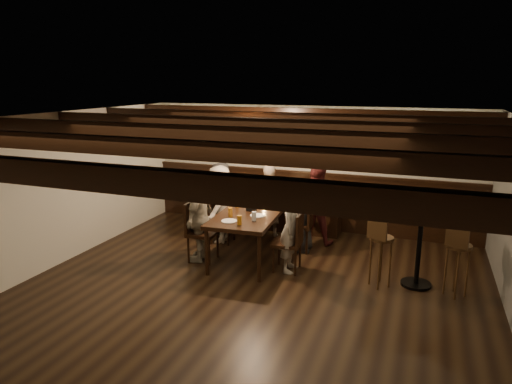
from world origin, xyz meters
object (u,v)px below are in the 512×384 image
at_px(bar_stool_left, 380,260).
at_px(person_right_near, 302,216).
at_px(person_bench_right, 315,204).
at_px(high_top_table, 420,241).
at_px(chair_left_near, 222,228).
at_px(person_right_far, 291,228).
at_px(chair_left_far, 202,243).
at_px(chair_right_near, 300,234).
at_px(person_bench_left, 221,198).
at_px(chair_right_far, 288,253).
at_px(person_left_far, 199,218).
at_px(person_left_near, 220,204).
at_px(dining_table, 252,214).
at_px(person_bench_centre, 269,200).
at_px(bar_stool_right, 457,269).

bearing_deg(bar_stool_left, person_right_near, 167.16).
bearing_deg(person_bench_right, high_top_table, 141.66).
bearing_deg(high_top_table, chair_left_near, 168.70).
relative_size(person_right_far, high_top_table, 1.32).
xyz_separation_m(chair_left_near, chair_left_far, (0.06, -0.90, 0.03)).
distance_m(chair_left_near, bar_stool_left, 3.01).
bearing_deg(chair_right_near, bar_stool_left, -127.98).
xyz_separation_m(person_bench_left, person_right_far, (1.74, -1.24, -0.01)).
bearing_deg(chair_right_far, person_left_far, 90.00).
distance_m(chair_right_far, person_bench_right, 1.43).
bearing_deg(bar_stool_left, person_left_near, -174.89).
bearing_deg(person_right_near, person_left_far, 120.96).
xyz_separation_m(chair_right_far, bar_stool_left, (1.38, -0.08, 0.11)).
bearing_deg(bar_stool_left, chair_left_far, -157.71).
xyz_separation_m(chair_right_near, chair_right_far, (0.06, -0.90, -0.01)).
height_order(chair_left_far, chair_right_far, chair_left_far).
relative_size(person_bench_left, person_right_near, 1.13).
distance_m(dining_table, person_bench_right, 1.27).
distance_m(chair_right_far, person_bench_left, 2.15).
xyz_separation_m(dining_table, chair_left_near, (-0.75, 0.40, -0.46)).
bearing_deg(person_bench_right, person_left_far, 39.29).
bearing_deg(chair_right_far, person_bench_centre, 25.63).
distance_m(chair_left_near, person_left_far, 1.01).
bearing_deg(person_right_far, dining_table, 59.04).
bearing_deg(person_right_near, person_bench_left, 74.74).
height_order(chair_right_far, person_right_far, person_right_far).
height_order(person_right_near, bar_stool_left, person_right_near).
distance_m(person_left_near, person_left_far, 0.90).
distance_m(person_bench_left, person_right_near, 1.71).
xyz_separation_m(person_bench_left, bar_stool_right, (4.09, -1.27, -0.30)).
distance_m(chair_left_far, person_left_near, 0.99).
bearing_deg(person_right_far, person_left_near, 59.04).
bearing_deg(person_left_far, person_bench_right, 129.29).
distance_m(person_bench_right, high_top_table, 2.17).
relative_size(chair_left_near, person_bench_centre, 0.63).
distance_m(person_right_near, person_right_far, 0.90).
relative_size(person_left_near, person_left_far, 0.98).
bearing_deg(high_top_table, person_left_far, -176.15).
xyz_separation_m(chair_right_near, person_left_far, (-1.41, -1.00, 0.43)).
xyz_separation_m(person_bench_left, person_bench_right, (1.80, 0.12, 0.02)).
relative_size(person_bench_right, bar_stool_right, 1.37).
distance_m(person_bench_centre, person_right_far, 1.68).
bearing_deg(person_left_near, bar_stool_right, 74.20).
bearing_deg(chair_right_near, person_bench_centre, 50.19).
bearing_deg(chair_right_far, chair_left_far, 90.00).
height_order(chair_right_far, person_right_near, person_right_near).
height_order(dining_table, person_left_near, person_left_near).
xyz_separation_m(chair_right_near, person_left_near, (-1.47, -0.10, 0.41)).
distance_m(person_left_far, person_right_near, 1.75).
distance_m(person_bench_centre, person_left_far, 1.68).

